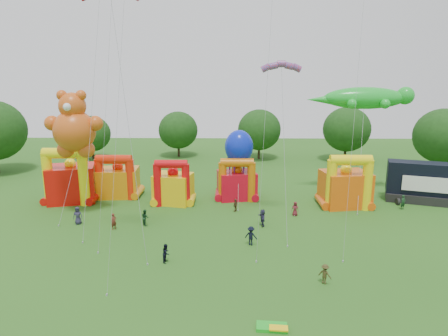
{
  "coord_description": "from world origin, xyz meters",
  "views": [
    {
      "loc": [
        2.34,
        -22.06,
        16.1
      ],
      "look_at": [
        1.65,
        18.0,
        6.67
      ],
      "focal_mm": 32.0,
      "sensor_mm": 36.0,
      "label": 1
    }
  ],
  "objects_px": {
    "bouncy_castle_0": "(71,181)",
    "bouncy_castle_2": "(173,186)",
    "stage_trailer": "(421,183)",
    "teddy_bear_kite": "(73,139)",
    "gecko_kite": "(362,140)",
    "octopus_kite": "(239,154)",
    "spectator_0": "(78,216)",
    "spectator_4": "(236,205)"
  },
  "relations": [
    {
      "from": "bouncy_castle_0",
      "to": "bouncy_castle_2",
      "type": "height_order",
      "value": "bouncy_castle_0"
    },
    {
      "from": "bouncy_castle_0",
      "to": "stage_trailer",
      "type": "xyz_separation_m",
      "value": [
        44.99,
        0.72,
        -0.24
      ]
    },
    {
      "from": "bouncy_castle_0",
      "to": "teddy_bear_kite",
      "type": "xyz_separation_m",
      "value": [
        2.85,
        -5.2,
        6.23
      ]
    },
    {
      "from": "teddy_bear_kite",
      "to": "gecko_kite",
      "type": "bearing_deg",
      "value": 11.24
    },
    {
      "from": "octopus_kite",
      "to": "spectator_0",
      "type": "height_order",
      "value": "octopus_kite"
    },
    {
      "from": "bouncy_castle_2",
      "to": "teddy_bear_kite",
      "type": "relative_size",
      "value": 0.41
    },
    {
      "from": "stage_trailer",
      "to": "octopus_kite",
      "type": "height_order",
      "value": "octopus_kite"
    },
    {
      "from": "octopus_kite",
      "to": "spectator_4",
      "type": "xyz_separation_m",
      "value": [
        -0.46,
        -5.33,
        -5.26
      ]
    },
    {
      "from": "teddy_bear_kite",
      "to": "spectator_0",
      "type": "distance_m",
      "value": 8.52
    },
    {
      "from": "bouncy_castle_0",
      "to": "stage_trailer",
      "type": "distance_m",
      "value": 44.99
    },
    {
      "from": "bouncy_castle_2",
      "to": "stage_trailer",
      "type": "relative_size",
      "value": 0.68
    },
    {
      "from": "gecko_kite",
      "to": "octopus_kite",
      "type": "distance_m",
      "value": 15.84
    },
    {
      "from": "stage_trailer",
      "to": "teddy_bear_kite",
      "type": "height_order",
      "value": "teddy_bear_kite"
    },
    {
      "from": "stage_trailer",
      "to": "octopus_kite",
      "type": "bearing_deg",
      "value": 177.34
    },
    {
      "from": "spectator_4",
      "to": "bouncy_castle_0",
      "type": "bearing_deg",
      "value": -70.89
    },
    {
      "from": "bouncy_castle_2",
      "to": "octopus_kite",
      "type": "xyz_separation_m",
      "value": [
        8.37,
        2.36,
        3.78
      ]
    },
    {
      "from": "bouncy_castle_2",
      "to": "octopus_kite",
      "type": "relative_size",
      "value": 0.64
    },
    {
      "from": "spectator_4",
      "to": "gecko_kite",
      "type": "bearing_deg",
      "value": 136.31
    },
    {
      "from": "stage_trailer",
      "to": "bouncy_castle_2",
      "type": "bearing_deg",
      "value": -177.71
    },
    {
      "from": "spectator_4",
      "to": "octopus_kite",
      "type": "bearing_deg",
      "value": -156.37
    },
    {
      "from": "teddy_bear_kite",
      "to": "octopus_kite",
      "type": "relative_size",
      "value": 1.58
    },
    {
      "from": "stage_trailer",
      "to": "spectator_0",
      "type": "xyz_separation_m",
      "value": [
        -41.21,
        -8.71,
        -1.53
      ]
    },
    {
      "from": "bouncy_castle_2",
      "to": "teddy_bear_kite",
      "type": "bearing_deg",
      "value": -155.9
    },
    {
      "from": "bouncy_castle_2",
      "to": "spectator_0",
      "type": "xyz_separation_m",
      "value": [
        -9.47,
        -7.44,
        -1.27
      ]
    },
    {
      "from": "bouncy_castle_2",
      "to": "spectator_0",
      "type": "bearing_deg",
      "value": -141.85
    },
    {
      "from": "octopus_kite",
      "to": "spectator_0",
      "type": "distance_m",
      "value": 20.97
    },
    {
      "from": "bouncy_castle_2",
      "to": "spectator_4",
      "type": "height_order",
      "value": "bouncy_castle_2"
    },
    {
      "from": "teddy_bear_kite",
      "to": "bouncy_castle_0",
      "type": "bearing_deg",
      "value": 118.74
    },
    {
      "from": "bouncy_castle_0",
      "to": "octopus_kite",
      "type": "relative_size",
      "value": 0.8
    },
    {
      "from": "spectator_0",
      "to": "spectator_4",
      "type": "xyz_separation_m",
      "value": [
        17.38,
        4.47,
        -0.21
      ]
    },
    {
      "from": "stage_trailer",
      "to": "spectator_0",
      "type": "bearing_deg",
      "value": -168.06
    },
    {
      "from": "stage_trailer",
      "to": "octopus_kite",
      "type": "distance_m",
      "value": 23.66
    },
    {
      "from": "teddy_bear_kite",
      "to": "gecko_kite",
      "type": "relative_size",
      "value": 1.0
    },
    {
      "from": "octopus_kite",
      "to": "spectator_0",
      "type": "bearing_deg",
      "value": -151.23
    },
    {
      "from": "teddy_bear_kite",
      "to": "spectator_0",
      "type": "bearing_deg",
      "value": -71.67
    },
    {
      "from": "teddy_bear_kite",
      "to": "gecko_kite",
      "type": "height_order",
      "value": "gecko_kite"
    },
    {
      "from": "stage_trailer",
      "to": "teddy_bear_kite",
      "type": "xyz_separation_m",
      "value": [
        -42.13,
        -5.92,
        6.47
      ]
    },
    {
      "from": "octopus_kite",
      "to": "stage_trailer",
      "type": "bearing_deg",
      "value": -2.66
    },
    {
      "from": "gecko_kite",
      "to": "bouncy_castle_2",
      "type": "bearing_deg",
      "value": -174.77
    },
    {
      "from": "octopus_kite",
      "to": "bouncy_castle_2",
      "type": "bearing_deg",
      "value": -164.28
    },
    {
      "from": "octopus_kite",
      "to": "spectator_4",
      "type": "relative_size",
      "value": 5.87
    },
    {
      "from": "bouncy_castle_0",
      "to": "octopus_kite",
      "type": "xyz_separation_m",
      "value": [
        21.62,
        1.81,
        3.28
      ]
    }
  ]
}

